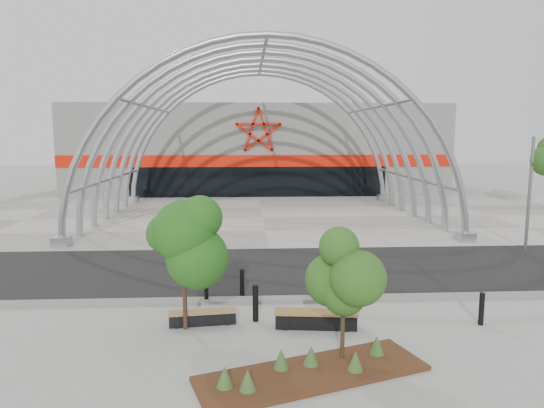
{
  "coord_description": "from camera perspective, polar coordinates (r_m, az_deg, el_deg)",
  "views": [
    {
      "loc": [
        -1.01,
        -15.4,
        5.45
      ],
      "look_at": [
        0.0,
        4.0,
        2.6
      ],
      "focal_mm": 32.0,
      "sensor_mm": 36.0,
      "label": 1
    }
  ],
  "objects": [
    {
      "name": "bollard_0",
      "position": [
        16.07,
        -7.74,
        -9.95
      ],
      "size": [
        0.14,
        0.14,
        0.85
      ],
      "primitive_type": "cylinder",
      "color": "black",
      "rests_on": "ground"
    },
    {
      "name": "kerb",
      "position": [
        16.11,
        0.8,
        -11.2
      ],
      "size": [
        60.0,
        0.5,
        0.12
      ],
      "primitive_type": "cube",
      "color": "slate",
      "rests_on": "ground"
    },
    {
      "name": "street_tree_1",
      "position": [
        11.58,
        8.45,
        -7.98
      ],
      "size": [
        1.3,
        1.3,
        3.08
      ],
      "color": "black",
      "rests_on": "ground"
    },
    {
      "name": "bollard_3",
      "position": [
        16.62,
        5.53,
        -9.28
      ],
      "size": [
        0.14,
        0.14,
        0.86
      ],
      "primitive_type": "cylinder",
      "color": "black",
      "rests_on": "ground"
    },
    {
      "name": "arena_building",
      "position": [
        48.89,
        -1.81,
        6.62
      ],
      "size": [
        34.0,
        15.24,
        8.0
      ],
      "color": "slate",
      "rests_on": "ground"
    },
    {
      "name": "street_tree_0",
      "position": [
        13.44,
        -10.43,
        -3.19
      ],
      "size": [
        1.7,
        1.7,
        3.89
      ],
      "color": "black",
      "rests_on": "ground"
    },
    {
      "name": "bollard_2",
      "position": [
        16.51,
        -3.54,
        -9.23
      ],
      "size": [
        0.15,
        0.15,
        0.94
      ],
      "primitive_type": "cylinder",
      "color": "black",
      "rests_on": "ground"
    },
    {
      "name": "vault_canopy",
      "position": [
        31.39,
        -1.1,
        -1.62
      ],
      "size": [
        20.8,
        15.8,
        20.36
      ],
      "color": "#9EA4A8",
      "rests_on": "ground"
    },
    {
      "name": "bollard_1",
      "position": [
        14.4,
        -1.95,
        -11.59
      ],
      "size": [
        0.17,
        0.17,
        1.08
      ],
      "primitive_type": "cylinder",
      "color": "black",
      "rests_on": "ground"
    },
    {
      "name": "bench_1",
      "position": [
        14.09,
        5.19,
        -13.41
      ],
      "size": [
        2.37,
        0.77,
        0.49
      ],
      "color": "black",
      "rests_on": "ground"
    },
    {
      "name": "road",
      "position": [
        19.7,
        0.08,
        -7.69
      ],
      "size": [
        140.0,
        7.0,
        0.02
      ],
      "primitive_type": "cube",
      "color": "black",
      "rests_on": "ground"
    },
    {
      "name": "planting_bed",
      "position": [
        11.63,
        4.45,
        -18.88
      ],
      "size": [
        5.56,
        3.28,
        0.56
      ],
      "color": "#3F1E12",
      "rests_on": "ground"
    },
    {
      "name": "bench_0",
      "position": [
        14.42,
        -8.16,
        -13.1
      ],
      "size": [
        1.97,
        0.64,
        0.41
      ],
      "color": "black",
      "rests_on": "ground"
    },
    {
      "name": "signal_pole",
      "position": [
        25.47,
        28.05,
        1.32
      ],
      "size": [
        0.15,
        0.75,
        5.3
      ],
      "color": "slate",
      "rests_on": "ground"
    },
    {
      "name": "forecourt",
      "position": [
        31.39,
        -1.1,
        -1.62
      ],
      "size": [
        60.0,
        17.0,
        0.04
      ],
      "primitive_type": "cube",
      "color": "gray",
      "rests_on": "ground"
    },
    {
      "name": "ground",
      "position": [
        16.37,
        0.74,
        -11.1
      ],
      "size": [
        140.0,
        140.0,
        0.0
      ],
      "primitive_type": "plane",
      "color": "#989792",
      "rests_on": "ground"
    },
    {
      "name": "bollard_4",
      "position": [
        15.37,
        23.43,
        -11.25
      ],
      "size": [
        0.15,
        0.15,
        0.95
      ],
      "primitive_type": "cylinder",
      "color": "black",
      "rests_on": "ground"
    }
  ]
}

